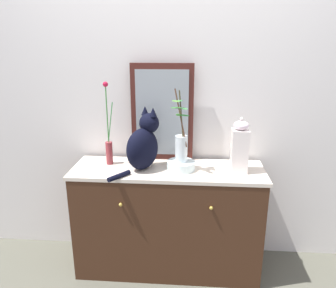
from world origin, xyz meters
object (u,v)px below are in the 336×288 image
at_px(mirror_leaning, 162,113).
at_px(bowl_porcelain, 181,165).
at_px(sideboard, 168,219).
at_px(cat_sitting, 143,144).
at_px(vase_glass_clear, 181,145).
at_px(jar_lidded_porcelain, 240,147).
at_px(vase_slim_green, 109,144).

bearing_deg(mirror_leaning, bowl_porcelain, -53.72).
height_order(sideboard, mirror_leaning, mirror_leaning).
height_order(cat_sitting, vase_glass_clear, vase_glass_clear).
bearing_deg(jar_lidded_porcelain, vase_glass_clear, 179.45).
distance_m(sideboard, vase_glass_clear, 0.59).
bearing_deg(bowl_porcelain, sideboard, 173.95).
bearing_deg(vase_glass_clear, cat_sitting, 179.87).
bearing_deg(vase_glass_clear, mirror_leaning, 125.63).
bearing_deg(cat_sitting, vase_glass_clear, -0.13).
distance_m(bowl_porcelain, jar_lidded_porcelain, 0.42).
distance_m(sideboard, mirror_leaning, 0.78).
bearing_deg(cat_sitting, vase_slim_green, 164.52).
bearing_deg(sideboard, bowl_porcelain, -6.05).
xyz_separation_m(sideboard, vase_slim_green, (-0.43, 0.06, 0.55)).
xyz_separation_m(bowl_porcelain, vase_glass_clear, (-0.00, -0.00, 0.15)).
height_order(mirror_leaning, bowl_porcelain, mirror_leaning).
xyz_separation_m(mirror_leaning, vase_glass_clear, (0.15, -0.21, -0.18)).
distance_m(sideboard, cat_sitting, 0.61).
bearing_deg(cat_sitting, mirror_leaning, 61.81).
bearing_deg(mirror_leaning, vase_glass_clear, -54.37).
relative_size(cat_sitting, jar_lidded_porcelain, 1.13).
distance_m(cat_sitting, vase_slim_green, 0.27).
bearing_deg(sideboard, vase_glass_clear, -8.45).
xyz_separation_m(mirror_leaning, bowl_porcelain, (0.15, -0.20, -0.32)).
bearing_deg(vase_glass_clear, jar_lidded_porcelain, -0.55).
xyz_separation_m(sideboard, cat_sitting, (-0.17, -0.01, 0.58)).
relative_size(sideboard, jar_lidded_porcelain, 3.55).
height_order(cat_sitting, bowl_porcelain, cat_sitting).
xyz_separation_m(sideboard, bowl_porcelain, (0.09, -0.01, 0.43)).
relative_size(sideboard, vase_slim_green, 2.27).
distance_m(vase_slim_green, vase_glass_clear, 0.53).
relative_size(mirror_leaning, jar_lidded_porcelain, 1.87).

